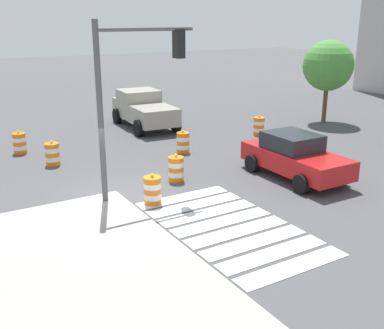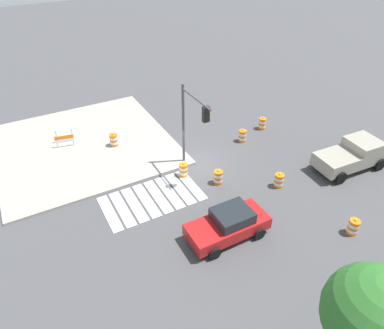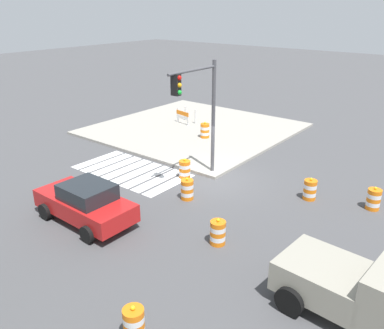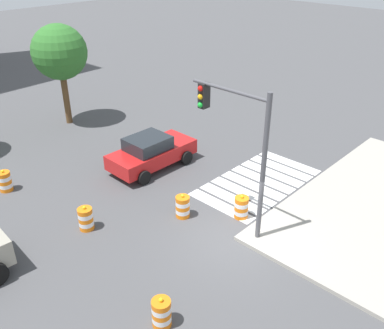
{
  "view_description": "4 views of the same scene",
  "coord_description": "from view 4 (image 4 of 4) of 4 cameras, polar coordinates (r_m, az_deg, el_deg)",
  "views": [
    {
      "loc": [
        13.77,
        -5.33,
        5.67
      ],
      "look_at": [
        0.43,
        2.72,
        0.75
      ],
      "focal_mm": 43.44,
      "sensor_mm": 36.0,
      "label": 1
    },
    {
      "loc": [
        9.43,
        16.54,
        13.74
      ],
      "look_at": [
        0.7,
        0.71,
        0.65
      ],
      "focal_mm": 32.42,
      "sensor_mm": 36.0,
      "label": 2
    },
    {
      "loc": [
        -10.23,
        14.73,
        8.01
      ],
      "look_at": [
        -0.09,
        1.93,
        1.45
      ],
      "focal_mm": 37.45,
      "sensor_mm": 36.0,
      "label": 3
    },
    {
      "loc": [
        -10.06,
        -7.4,
        9.82
      ],
      "look_at": [
        1.41,
        3.47,
        1.32
      ],
      "focal_mm": 39.59,
      "sensor_mm": 36.0,
      "label": 4
    }
  ],
  "objects": [
    {
      "name": "traffic_barrel_near_corner",
      "position": [
        16.59,
        -14.12,
        -7.09
      ],
      "size": [
        0.56,
        0.56,
        1.02
      ],
      "color": "orange",
      "rests_on": "ground"
    },
    {
      "name": "traffic_barrel_lane_center",
      "position": [
        16.77,
        -1.27,
        -5.69
      ],
      "size": [
        0.56,
        0.56,
        1.02
      ],
      "color": "orange",
      "rests_on": "ground"
    },
    {
      "name": "sports_car",
      "position": [
        20.22,
        -5.51,
        1.7
      ],
      "size": [
        4.32,
        2.18,
        1.63
      ],
      "color": "red",
      "rests_on": "ground"
    },
    {
      "name": "traffic_barrel_median_far",
      "position": [
        20.15,
        -23.89,
        -2.08
      ],
      "size": [
        0.56,
        0.56,
        1.02
      ],
      "color": "orange",
      "rests_on": "ground"
    },
    {
      "name": "street_tree_streetside_near",
      "position": [
        25.38,
        -17.43,
        14.18
      ],
      "size": [
        3.08,
        3.08,
        5.75
      ],
      "color": "brown",
      "rests_on": "ground"
    },
    {
      "name": "traffic_barrel_crosswalk_end",
      "position": [
        16.83,
        6.66,
        -5.76
      ],
      "size": [
        0.56,
        0.56,
        1.02
      ],
      "color": "orange",
      "rests_on": "ground"
    },
    {
      "name": "traffic_light_pole",
      "position": [
        14.53,
        6.18,
        4.12
      ],
      "size": [
        0.47,
        3.29,
        5.5
      ],
      "color": "#4C4C51",
      "rests_on": "sidewalk_corner"
    },
    {
      "name": "ground_plane",
      "position": [
        15.88,
        5.67,
        -10.07
      ],
      "size": [
        120.0,
        120.0,
        0.0
      ],
      "primitive_type": "plane",
      "color": "#474749"
    },
    {
      "name": "crosswalk_stripes",
      "position": [
        19.45,
        8.85,
        -2.38
      ],
      "size": [
        5.85,
        3.2,
        0.02
      ],
      "color": "silver",
      "rests_on": "ground"
    },
    {
      "name": "traffic_barrel_median_near",
      "position": [
        12.7,
        -4.13,
        -19.3
      ],
      "size": [
        0.56,
        0.56,
        1.02
      ],
      "color": "orange",
      "rests_on": "ground"
    }
  ]
}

